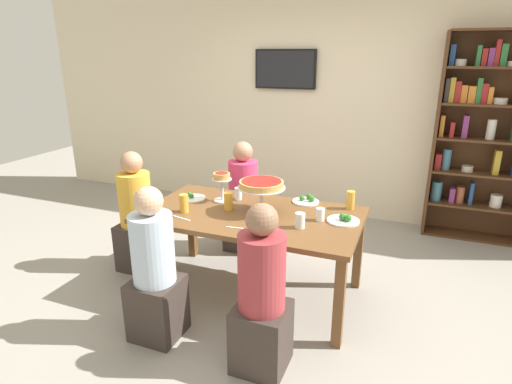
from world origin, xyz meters
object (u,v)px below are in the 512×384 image
(water_glass_clear_spare, at_px, (320,214))
(diner_near_left, at_px, (155,275))
(water_glass_clear_near, at_px, (300,221))
(bookshelf, at_px, (488,134))
(salad_plate_spare, at_px, (344,220))
(beer_glass_amber_tall, at_px, (351,200))
(cutlery_knife_near, at_px, (181,218))
(television, at_px, (285,69))
(diner_near_right, at_px, (262,301))
(salad_plate_far_diner, at_px, (193,198))
(dining_table, at_px, (252,222))
(salad_plate_near_diner, at_px, (307,200))
(cutlery_fork_near, at_px, (238,228))
(water_glass_clear_far, at_px, (238,194))
(diner_far_left, at_px, (243,204))
(personal_pizza_stand, at_px, (222,181))
(beer_glass_amber_short, at_px, (184,203))
(diner_head_west, at_px, (137,220))
(deep_dish_pizza_stand, at_px, (261,186))
(beer_glass_amber_spare, at_px, (228,201))

(water_glass_clear_spare, bearing_deg, diner_near_left, -139.63)
(water_glass_clear_near, bearing_deg, bookshelf, 56.56)
(salad_plate_spare, bearing_deg, beer_glass_amber_tall, 91.40)
(cutlery_knife_near, bearing_deg, water_glass_clear_near, 23.29)
(television, distance_m, diner_near_right, 3.30)
(salad_plate_far_diner, xyz_separation_m, water_glass_clear_near, (1.07, -0.27, 0.05))
(dining_table, height_order, diner_near_left, diner_near_left)
(cutlery_knife_near, bearing_deg, diner_near_right, -16.68)
(cutlery_knife_near, bearing_deg, salad_plate_spare, 31.46)
(salad_plate_near_diner, height_order, cutlery_knife_near, salad_plate_near_diner)
(beer_glass_amber_tall, relative_size, cutlery_fork_near, 0.86)
(salad_plate_spare, bearing_deg, salad_plate_near_diner, 139.60)
(cutlery_fork_near, bearing_deg, water_glass_clear_far, 107.30)
(water_glass_clear_far, bearing_deg, diner_far_left, 108.81)
(diner_far_left, height_order, salad_plate_far_diner, diner_far_left)
(bookshelf, relative_size, salad_plate_far_diner, 9.86)
(water_glass_clear_spare, bearing_deg, salad_plate_near_diner, 119.03)
(diner_far_left, xyz_separation_m, salad_plate_near_diner, (0.77, -0.37, 0.27))
(diner_far_left, relative_size, salad_plate_spare, 4.56)
(personal_pizza_stand, xyz_separation_m, salad_plate_near_diner, (0.70, 0.24, -0.16))
(personal_pizza_stand, bearing_deg, cutlery_fork_near, -53.56)
(diner_far_left, bearing_deg, television, 179.82)
(beer_glass_amber_short, bearing_deg, salad_plate_far_diner, 107.77)
(cutlery_fork_near, bearing_deg, diner_head_west, 157.43)
(diner_near_left, bearing_deg, salad_plate_far_diner, 12.39)
(beer_glass_amber_short, relative_size, cutlery_knife_near, 0.85)
(salad_plate_near_diner, bearing_deg, water_glass_clear_near, -80.16)
(diner_near_right, xyz_separation_m, salad_plate_far_diner, (-1.02, 0.94, 0.26))
(diner_far_left, bearing_deg, beer_glass_amber_tall, 70.87)
(television, height_order, diner_far_left, television)
(water_glass_clear_near, distance_m, cutlery_fork_near, 0.47)
(diner_far_left, height_order, cutlery_fork_near, diner_far_left)
(diner_head_west, bearing_deg, dining_table, -1.08)
(salad_plate_spare, distance_m, cutlery_knife_near, 1.28)
(cutlery_fork_near, bearing_deg, bookshelf, 45.47)
(diner_head_west, height_order, cutlery_knife_near, diner_head_west)
(deep_dish_pizza_stand, bearing_deg, cutlery_fork_near, -96.95)
(dining_table, distance_m, cutlery_knife_near, 0.57)
(beer_glass_amber_spare, height_order, cutlery_fork_near, beer_glass_amber_spare)
(diner_near_left, bearing_deg, personal_pizza_stand, -4.26)
(deep_dish_pizza_stand, bearing_deg, beer_glass_amber_tall, 27.55)
(bookshelf, bearing_deg, television, 177.55)
(personal_pizza_stand, bearing_deg, beer_glass_amber_tall, 11.46)
(diner_head_west, xyz_separation_m, diner_far_left, (0.76, 0.77, 0.00))
(salad_plate_near_diner, height_order, beer_glass_amber_spare, beer_glass_amber_spare)
(television, distance_m, salad_plate_near_diner, 2.12)
(beer_glass_amber_tall, bearing_deg, beer_glass_amber_spare, -157.38)
(diner_far_left, height_order, cutlery_knife_near, diner_far_left)
(bookshelf, distance_m, beer_glass_amber_tall, 2.01)
(bookshelf, bearing_deg, water_glass_clear_far, -140.50)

